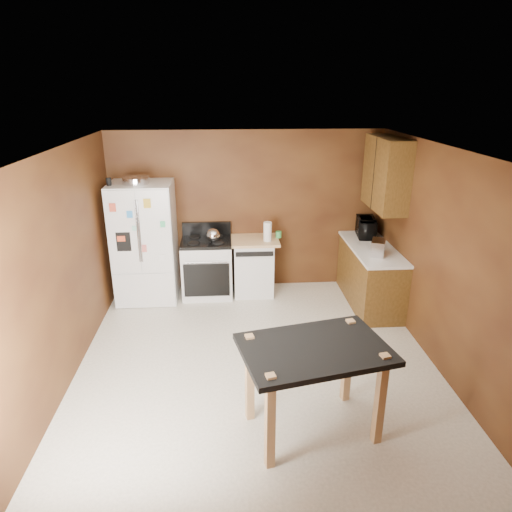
{
  "coord_description": "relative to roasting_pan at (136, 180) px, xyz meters",
  "views": [
    {
      "loc": [
        -0.32,
        -4.69,
        3.12
      ],
      "look_at": [
        0.05,
        0.85,
        1.03
      ],
      "focal_mm": 32.0,
      "sensor_mm": 36.0,
      "label": 1
    }
  ],
  "objects": [
    {
      "name": "pen_cup",
      "position": [
        -0.35,
        -0.11,
        0.01
      ],
      "size": [
        0.07,
        0.07,
        0.11
      ],
      "primitive_type": "cylinder",
      "color": "black",
      "rests_on": "refrigerator"
    },
    {
      "name": "gas_range",
      "position": [
        0.95,
        0.09,
        -1.39
      ],
      "size": [
        0.76,
        0.68,
        1.1
      ],
      "color": "white",
      "rests_on": "ground"
    },
    {
      "name": "microwave",
      "position": [
        3.43,
        0.11,
        -0.81
      ],
      "size": [
        0.38,
        0.52,
        0.27
      ],
      "primitive_type": "imported",
      "rotation": [
        0.0,
        0.0,
        1.44
      ],
      "color": "black",
      "rests_on": "right_cabinets"
    },
    {
      "name": "wall_back",
      "position": [
        1.59,
        0.42,
        -0.6
      ],
      "size": [
        4.2,
        0.0,
        4.2
      ],
      "primitive_type": "plane",
      "rotation": [
        1.57,
        0.0,
        0.0
      ],
      "color": "brown",
      "rests_on": "ground"
    },
    {
      "name": "roasting_pan",
      "position": [
        0.0,
        0.0,
        0.0
      ],
      "size": [
        0.38,
        0.38,
        0.09
      ],
      "primitive_type": "cylinder",
      "color": "silver",
      "rests_on": "refrigerator"
    },
    {
      "name": "paper_towel",
      "position": [
        1.89,
        0.03,
        -0.81
      ],
      "size": [
        0.13,
        0.13,
        0.29
      ],
      "primitive_type": "cylinder",
      "rotation": [
        0.0,
        0.0,
        -0.05
      ],
      "color": "white",
      "rests_on": "dishwasher"
    },
    {
      "name": "ceiling",
      "position": [
        1.59,
        -1.83,
        0.65
      ],
      "size": [
        4.5,
        4.5,
        0.0
      ],
      "primitive_type": "plane",
      "rotation": [
        3.14,
        0.0,
        0.0
      ],
      "color": "white",
      "rests_on": "ground"
    },
    {
      "name": "floor",
      "position": [
        1.59,
        -1.83,
        -1.85
      ],
      "size": [
        4.5,
        4.5,
        0.0
      ],
      "primitive_type": "plane",
      "color": "white",
      "rests_on": "ground"
    },
    {
      "name": "refrigerator",
      "position": [
        0.04,
        0.03,
        -0.95
      ],
      "size": [
        0.9,
        0.8,
        1.8
      ],
      "color": "white",
      "rests_on": "ground"
    },
    {
      "name": "wall_right",
      "position": [
        3.69,
        -1.83,
        -0.6
      ],
      "size": [
        0.0,
        4.5,
        4.5
      ],
      "primitive_type": "plane",
      "rotation": [
        1.57,
        0.0,
        -1.57
      ],
      "color": "brown",
      "rests_on": "ground"
    },
    {
      "name": "right_cabinets",
      "position": [
        3.43,
        -0.35,
        -0.94
      ],
      "size": [
        0.63,
        1.58,
        2.45
      ],
      "color": "brown",
      "rests_on": "ground"
    },
    {
      "name": "wall_front",
      "position": [
        1.59,
        -4.08,
        -0.6
      ],
      "size": [
        4.2,
        0.0,
        4.2
      ],
      "primitive_type": "plane",
      "rotation": [
        -1.57,
        0.0,
        0.0
      ],
      "color": "brown",
      "rests_on": "ground"
    },
    {
      "name": "green_canister",
      "position": [
        2.07,
        0.17,
        -0.91
      ],
      "size": [
        0.12,
        0.12,
        0.1
      ],
      "primitive_type": "cylinder",
      "rotation": [
        0.0,
        0.0,
        -0.4
      ],
      "color": "green",
      "rests_on": "dishwasher"
    },
    {
      "name": "island",
      "position": [
        2.03,
        -3.03,
        -1.07
      ],
      "size": [
        1.46,
        1.13,
        0.94
      ],
      "color": "black",
      "rests_on": "ground"
    },
    {
      "name": "toaster",
      "position": [
        3.36,
        -0.71,
        -0.84
      ],
      "size": [
        0.28,
        0.34,
        0.21
      ],
      "primitive_type": "cube",
      "rotation": [
        0.0,
        0.0,
        -0.39
      ],
      "color": "silver",
      "rests_on": "right_cabinets"
    },
    {
      "name": "kettle",
      "position": [
        1.06,
        0.0,
        -0.84
      ],
      "size": [
        0.21,
        0.21,
        0.21
      ],
      "primitive_type": "sphere",
      "color": "silver",
      "rests_on": "gas_range"
    },
    {
      "name": "wall_left",
      "position": [
        -0.51,
        -1.83,
        -0.6
      ],
      "size": [
        0.0,
        4.5,
        4.5
      ],
      "primitive_type": "plane",
      "rotation": [
        1.57,
        0.0,
        1.57
      ],
      "color": "brown",
      "rests_on": "ground"
    },
    {
      "name": "dishwasher",
      "position": [
        1.67,
        0.12,
        -1.4
      ],
      "size": [
        0.78,
        0.63,
        0.89
      ],
      "color": "white",
      "rests_on": "ground"
    }
  ]
}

